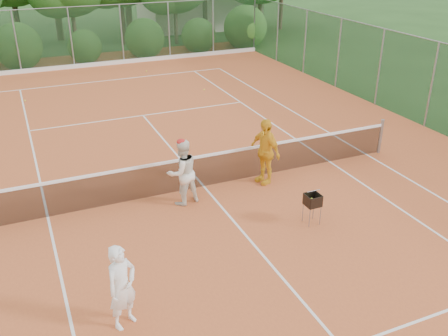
{
  "coord_description": "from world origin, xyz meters",
  "views": [
    {
      "loc": [
        -4.32,
        -11.36,
        6.36
      ],
      "look_at": [
        0.08,
        -1.2,
        1.1
      ],
      "focal_mm": 40.0,
      "sensor_mm": 36.0,
      "label": 1
    }
  ],
  "objects_px": {
    "player_white": "(122,287)",
    "ball_hopper": "(313,201)",
    "player_center_grp": "(182,172)",
    "player_yellow": "(265,151)"
  },
  "relations": [
    {
      "from": "player_white",
      "to": "ball_hopper",
      "type": "bearing_deg",
      "value": -10.86
    },
    {
      "from": "ball_hopper",
      "to": "player_center_grp",
      "type": "bearing_deg",
      "value": 143.12
    },
    {
      "from": "player_center_grp",
      "to": "player_yellow",
      "type": "bearing_deg",
      "value": 5.41
    },
    {
      "from": "player_yellow",
      "to": "ball_hopper",
      "type": "distance_m",
      "value": 2.41
    },
    {
      "from": "player_white",
      "to": "player_center_grp",
      "type": "relative_size",
      "value": 0.92
    },
    {
      "from": "player_center_grp",
      "to": "ball_hopper",
      "type": "relative_size",
      "value": 2.31
    },
    {
      "from": "player_yellow",
      "to": "ball_hopper",
      "type": "xyz_separation_m",
      "value": [
        0.02,
        -2.39,
        -0.32
      ]
    },
    {
      "from": "player_yellow",
      "to": "ball_hopper",
      "type": "height_order",
      "value": "player_yellow"
    },
    {
      "from": "player_white",
      "to": "player_center_grp",
      "type": "bearing_deg",
      "value": 28.47
    },
    {
      "from": "player_white",
      "to": "player_yellow",
      "type": "relative_size",
      "value": 0.88
    }
  ]
}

